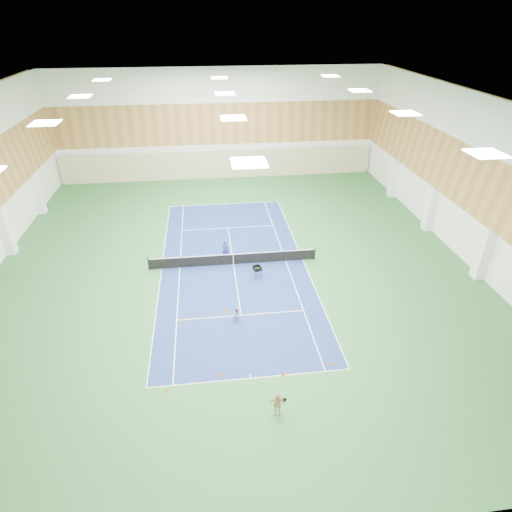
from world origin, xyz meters
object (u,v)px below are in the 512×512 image
Objects in this scene: child_court at (237,315)px; child_apron at (277,404)px; tennis_net at (233,258)px; coach at (225,249)px; ball_cart at (257,272)px.

child_apron is (1.31, -7.32, 0.12)m from child_court.
tennis_net is 8.11× the size of coach.
child_court is at bearing -131.32° from ball_cart.
child_court is 5.29m from ball_cart.
child_court is at bearing -92.35° from tennis_net.
child_apron is 1.41× the size of ball_cart.
child_court reaches higher than ball_cart.
ball_cart is (1.88, 4.94, -0.08)m from child_court.
child_court is 1.16× the size of ball_cart.
coach is 1.42× the size of child_court.
ball_cart is at bearing 142.30° from coach.
tennis_net is 13.45× the size of ball_cart.
coach is 8.10m from child_court.
coach is 15.49m from child_apron.
coach is at bearing 116.16° from tennis_net.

